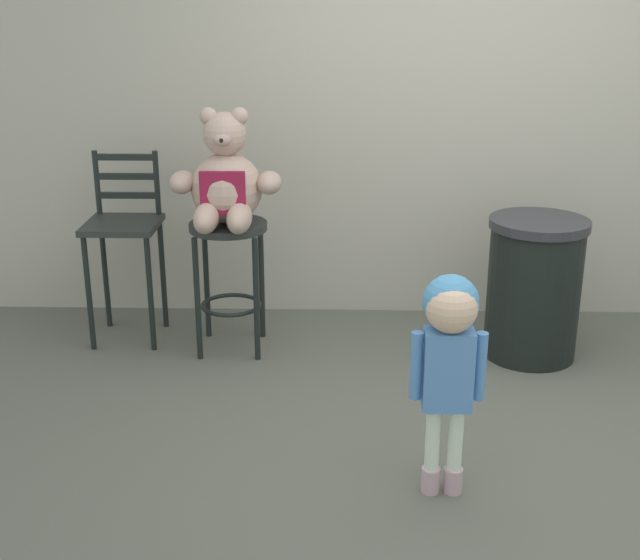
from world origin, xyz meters
The scene contains 6 objects.
ground_plane centered at (0.00, 0.00, 0.00)m, with size 24.00×24.00×0.00m, color #56584E.
bar_stool_with_teddy centered at (-1.28, 1.11, 0.54)m, with size 0.43×0.43×0.74m.
teddy_bear centered at (-1.28, 1.08, 0.97)m, with size 0.60×0.54×0.63m.
child_walking centered at (-0.24, -0.31, 0.68)m, with size 0.30×0.24×0.93m.
trash_bin centered at (0.40, 1.05, 0.40)m, with size 0.54×0.54×0.79m.
bar_chair_empty centered at (-1.90, 1.27, 0.63)m, with size 0.41×0.41×1.08m.
Camera 1 is at (-0.67, -3.27, 1.96)m, focal length 46.79 mm.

